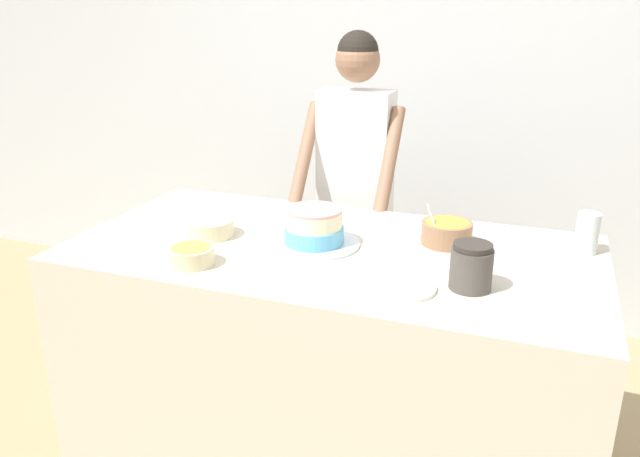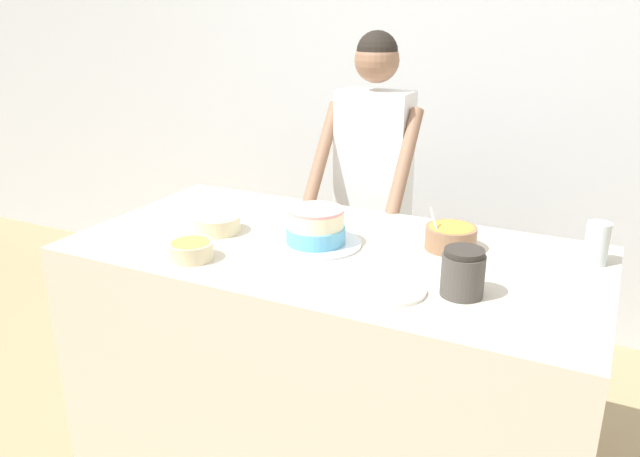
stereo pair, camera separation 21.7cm
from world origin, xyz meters
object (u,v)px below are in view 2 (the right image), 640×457
object	(u,v)px
frosting_bowl_orange	(451,237)
ceramic_plate	(390,290)
cake	(316,229)
stoneware_jar	(463,273)
frosting_bowl_white	(217,223)
person_baker	(373,171)
drinking_glass	(597,243)
frosting_bowl_olive	(191,250)

from	to	relation	value
frosting_bowl_orange	ceramic_plate	xyz separation A→B (m)	(-0.07, -0.43, -0.04)
cake	stoneware_jar	bearing A→B (deg)	-17.24
frosting_bowl_white	ceramic_plate	distance (m)	0.81
person_baker	ceramic_plate	size ratio (longest dim) A/B	7.48
stoneware_jar	drinking_glass	bearing A→B (deg)	52.28
cake	person_baker	bearing A→B (deg)	96.09
frosting_bowl_orange	stoneware_jar	size ratio (longest dim) A/B	1.25
frosting_bowl_orange	ceramic_plate	bearing A→B (deg)	-98.92
frosting_bowl_white	drinking_glass	bearing A→B (deg)	13.00
person_baker	frosting_bowl_orange	xyz separation A→B (m)	(0.53, -0.57, -0.05)
drinking_glass	person_baker	bearing A→B (deg)	153.91
ceramic_plate	person_baker	bearing A→B (deg)	114.61
frosting_bowl_white	drinking_glass	size ratio (longest dim) A/B	1.24
frosting_bowl_orange	stoneware_jar	distance (m)	0.38
frosting_bowl_white	stoneware_jar	world-z (taller)	stoneware_jar
frosting_bowl_olive	drinking_glass	world-z (taller)	drinking_glass
ceramic_plate	drinking_glass	bearing A→B (deg)	43.65
person_baker	frosting_bowl_olive	world-z (taller)	person_baker
cake	ceramic_plate	distance (m)	0.46
person_baker	drinking_glass	distance (m)	1.11
frosting_bowl_white	frosting_bowl_orange	distance (m)	0.87
frosting_bowl_olive	ceramic_plate	distance (m)	0.70
frosting_bowl_olive	frosting_bowl_orange	distance (m)	0.91
cake	frosting_bowl_olive	distance (m)	0.45
cake	frosting_bowl_white	bearing A→B (deg)	-173.51
frosting_bowl_white	stoneware_jar	distance (m)	0.99
frosting_bowl_olive	frosting_bowl_white	bearing A→B (deg)	106.97
frosting_bowl_orange	drinking_glass	world-z (taller)	frosting_bowl_orange
cake	drinking_glass	size ratio (longest dim) A/B	2.29
person_baker	stoneware_jar	world-z (taller)	person_baker
frosting_bowl_white	person_baker	bearing A→B (deg)	67.91
frosting_bowl_olive	frosting_bowl_white	world-z (taller)	frosting_bowl_white
frosting_bowl_olive	person_baker	bearing A→B (deg)	77.16
frosting_bowl_white	drinking_glass	xyz separation A→B (m)	(1.32, 0.30, 0.04)
person_baker	ceramic_plate	xyz separation A→B (m)	(0.46, -1.00, -0.09)
frosting_bowl_olive	stoneware_jar	size ratio (longest dim) A/B	1.05
drinking_glass	stoneware_jar	world-z (taller)	stoneware_jar
frosting_bowl_olive	frosting_bowl_orange	xyz separation A→B (m)	(0.77, 0.49, 0.01)
cake	drinking_glass	world-z (taller)	drinking_glass
person_baker	stoneware_jar	size ratio (longest dim) A/B	11.32
drinking_glass	ceramic_plate	world-z (taller)	drinking_glass
drinking_glass	stoneware_jar	bearing A→B (deg)	-127.72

